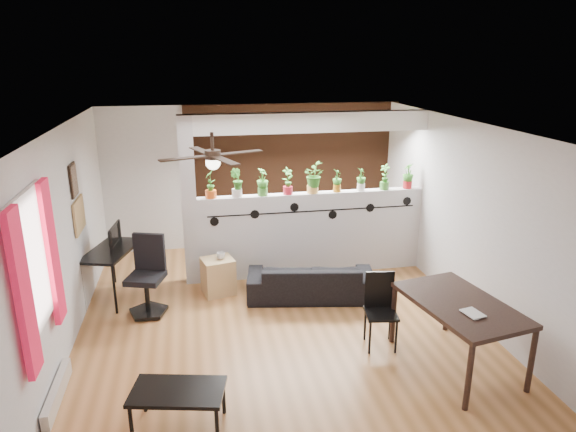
{
  "coord_description": "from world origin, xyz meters",
  "views": [
    {
      "loc": [
        -1.03,
        -6.07,
        3.43
      ],
      "look_at": [
        0.24,
        0.6,
        1.28
      ],
      "focal_mm": 32.0,
      "sensor_mm": 36.0,
      "label": 1
    }
  ],
  "objects_px": {
    "cube_shelf": "(218,276)",
    "folding_chair": "(380,303)",
    "potted_plant_8": "(408,175)",
    "coffee_table": "(178,394)",
    "computer_desk": "(111,254)",
    "potted_plant_2": "(262,181)",
    "potted_plant_3": "(288,180)",
    "ceiling_fan": "(213,158)",
    "dining_table": "(460,309)",
    "office_chair": "(148,280)",
    "potted_plant_0": "(210,183)",
    "potted_plant_4": "(313,177)",
    "sofa": "(311,281)",
    "potted_plant_7": "(385,176)",
    "potted_plant_6": "(361,179)",
    "cup": "(221,256)",
    "potted_plant_5": "(337,180)",
    "potted_plant_1": "(237,182)"
  },
  "relations": [
    {
      "from": "cube_shelf",
      "to": "folding_chair",
      "type": "relative_size",
      "value": 0.59
    },
    {
      "from": "potted_plant_8",
      "to": "coffee_table",
      "type": "xyz_separation_m",
      "value": [
        -3.67,
        -3.33,
        -1.2
      ]
    },
    {
      "from": "computer_desk",
      "to": "potted_plant_8",
      "type": "bearing_deg",
      "value": 4.2
    },
    {
      "from": "potted_plant_2",
      "to": "potted_plant_3",
      "type": "distance_m",
      "value": 0.4
    },
    {
      "from": "ceiling_fan",
      "to": "cube_shelf",
      "type": "relative_size",
      "value": 2.19
    },
    {
      "from": "dining_table",
      "to": "computer_desk",
      "type": "bearing_deg",
      "value": 148.05
    },
    {
      "from": "office_chair",
      "to": "folding_chair",
      "type": "bearing_deg",
      "value": -25.36
    },
    {
      "from": "potted_plant_0",
      "to": "folding_chair",
      "type": "distance_m",
      "value": 3.13
    },
    {
      "from": "potted_plant_4",
      "to": "sofa",
      "type": "bearing_deg",
      "value": -104.18
    },
    {
      "from": "ceiling_fan",
      "to": "potted_plant_7",
      "type": "height_order",
      "value": "ceiling_fan"
    },
    {
      "from": "ceiling_fan",
      "to": "dining_table",
      "type": "relative_size",
      "value": 0.75
    },
    {
      "from": "computer_desk",
      "to": "office_chair",
      "type": "bearing_deg",
      "value": -47.27
    },
    {
      "from": "office_chair",
      "to": "folding_chair",
      "type": "distance_m",
      "value": 3.14
    },
    {
      "from": "ceiling_fan",
      "to": "potted_plant_8",
      "type": "distance_m",
      "value": 3.73
    },
    {
      "from": "potted_plant_6",
      "to": "folding_chair",
      "type": "height_order",
      "value": "potted_plant_6"
    },
    {
      "from": "potted_plant_0",
      "to": "potted_plant_3",
      "type": "xyz_separation_m",
      "value": [
        1.19,
        0.0,
        -0.02
      ]
    },
    {
      "from": "potted_plant_3",
      "to": "potted_plant_8",
      "type": "relative_size",
      "value": 1.03
    },
    {
      "from": "potted_plant_8",
      "to": "cup",
      "type": "xyz_separation_m",
      "value": [
        -3.08,
        -0.49,
        -0.97
      ]
    },
    {
      "from": "potted_plant_7",
      "to": "coffee_table",
      "type": "distance_m",
      "value": 4.83
    },
    {
      "from": "potted_plant_2",
      "to": "potted_plant_8",
      "type": "height_order",
      "value": "potted_plant_2"
    },
    {
      "from": "potted_plant_3",
      "to": "office_chair",
      "type": "distance_m",
      "value": 2.56
    },
    {
      "from": "potted_plant_3",
      "to": "potted_plant_5",
      "type": "height_order",
      "value": "potted_plant_3"
    },
    {
      "from": "potted_plant_0",
      "to": "potted_plant_7",
      "type": "height_order",
      "value": "potted_plant_0"
    },
    {
      "from": "dining_table",
      "to": "potted_plant_1",
      "type": "bearing_deg",
      "value": 127.42
    },
    {
      "from": "potted_plant_5",
      "to": "potted_plant_7",
      "type": "height_order",
      "value": "potted_plant_7"
    },
    {
      "from": "cube_shelf",
      "to": "potted_plant_6",
      "type": "bearing_deg",
      "value": -1.78
    },
    {
      "from": "potted_plant_2",
      "to": "potted_plant_3",
      "type": "relative_size",
      "value": 1.01
    },
    {
      "from": "potted_plant_0",
      "to": "computer_desk",
      "type": "height_order",
      "value": "potted_plant_0"
    },
    {
      "from": "ceiling_fan",
      "to": "dining_table",
      "type": "bearing_deg",
      "value": -22.36
    },
    {
      "from": "cup",
      "to": "potted_plant_8",
      "type": "bearing_deg",
      "value": 8.98
    },
    {
      "from": "potted_plant_6",
      "to": "coffee_table",
      "type": "height_order",
      "value": "potted_plant_6"
    },
    {
      "from": "potted_plant_8",
      "to": "potted_plant_1",
      "type": "bearing_deg",
      "value": 180.0
    },
    {
      "from": "potted_plant_7",
      "to": "cup",
      "type": "height_order",
      "value": "potted_plant_7"
    },
    {
      "from": "office_chair",
      "to": "potted_plant_4",
      "type": "bearing_deg",
      "value": 19.97
    },
    {
      "from": "potted_plant_4",
      "to": "coffee_table",
      "type": "distance_m",
      "value": 4.12
    },
    {
      "from": "potted_plant_5",
      "to": "sofa",
      "type": "height_order",
      "value": "potted_plant_5"
    },
    {
      "from": "coffee_table",
      "to": "sofa",
      "type": "bearing_deg",
      "value": 52.82
    },
    {
      "from": "potted_plant_7",
      "to": "computer_desk",
      "type": "xyz_separation_m",
      "value": [
        -4.23,
        -0.34,
        -0.89
      ]
    },
    {
      "from": "folding_chair",
      "to": "office_chair",
      "type": "bearing_deg",
      "value": 154.64
    },
    {
      "from": "potted_plant_1",
      "to": "dining_table",
      "type": "xyz_separation_m",
      "value": [
        2.2,
        -2.88,
        -0.87
      ]
    },
    {
      "from": "potted_plant_7",
      "to": "coffee_table",
      "type": "relative_size",
      "value": 0.43
    },
    {
      "from": "potted_plant_2",
      "to": "cube_shelf",
      "type": "bearing_deg",
      "value": -147.24
    },
    {
      "from": "sofa",
      "to": "folding_chair",
      "type": "relative_size",
      "value": 1.9
    },
    {
      "from": "computer_desk",
      "to": "coffee_table",
      "type": "height_order",
      "value": "computer_desk"
    },
    {
      "from": "potted_plant_6",
      "to": "cube_shelf",
      "type": "height_order",
      "value": "potted_plant_6"
    },
    {
      "from": "potted_plant_4",
      "to": "cup",
      "type": "relative_size",
      "value": 3.87
    },
    {
      "from": "potted_plant_2",
      "to": "sofa",
      "type": "xyz_separation_m",
      "value": [
        0.57,
        -0.87,
        -1.32
      ]
    },
    {
      "from": "cup",
      "to": "coffee_table",
      "type": "height_order",
      "value": "cup"
    },
    {
      "from": "potted_plant_0",
      "to": "potted_plant_7",
      "type": "xyz_separation_m",
      "value": [
        2.77,
        0.0,
        -0.02
      ]
    },
    {
      "from": "potted_plant_8",
      "to": "cup",
      "type": "height_order",
      "value": "potted_plant_8"
    }
  ]
}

